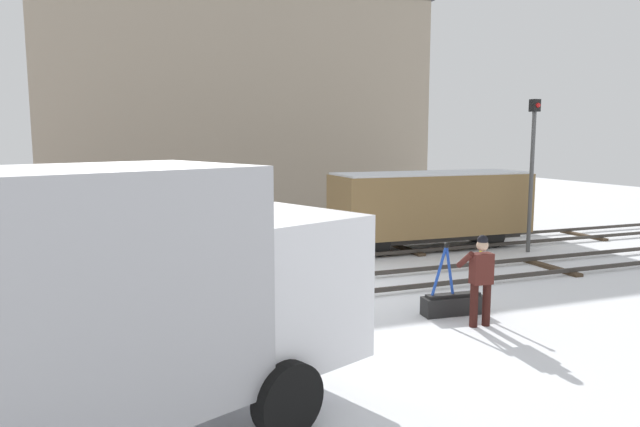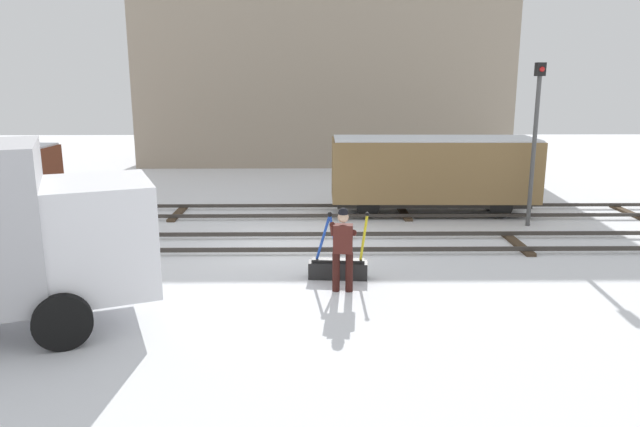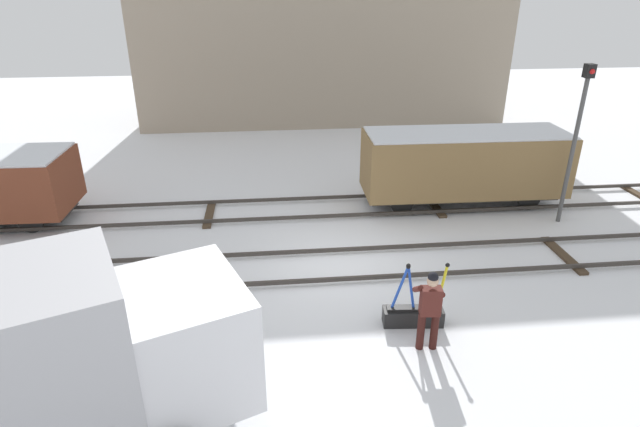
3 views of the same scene
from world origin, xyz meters
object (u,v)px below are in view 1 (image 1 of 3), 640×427
Objects in this scene: signal_post at (532,162)px; rail_worker at (480,275)px; switch_lever_frame at (453,302)px; delivery_truck at (133,294)px; freight_car_near_switch at (431,205)px.

rail_worker is at bearing -136.96° from signal_post.
switch_lever_frame is 1.04m from rail_worker.
delivery_truck is at bearing -148.42° from signal_post.
signal_post is at bearing 9.67° from delivery_truck.
rail_worker is at bearing -80.86° from switch_lever_frame.
signal_post is at bearing -30.22° from freight_car_near_switch.
rail_worker is 6.47m from delivery_truck.
freight_car_near_switch is (3.11, 6.75, 0.42)m from rail_worker.
switch_lever_frame is 0.85× the size of rail_worker.
switch_lever_frame is 7.63m from signal_post.
delivery_truck reaches higher than freight_car_near_switch.
delivery_truck is at bearing -157.12° from rail_worker.
switch_lever_frame is 6.81m from delivery_truck.
delivery_truck is 12.69m from freight_car_near_switch.
delivery_truck reaches higher than rail_worker.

